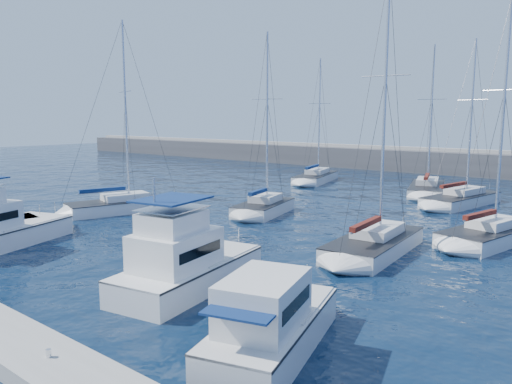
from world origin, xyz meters
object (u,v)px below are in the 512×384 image
Objects in this scene: sailboat_mid_a at (120,206)px; sailboat_back_a at (316,177)px; motor_yacht_stbd_inner at (185,265)px; sailboat_back_c at (461,199)px; sailboat_back_b at (427,189)px; sailboat_mid_e at (489,235)px; sailboat_mid_d at (375,244)px; sailboat_mid_c at (264,207)px; motor_yacht_stbd_outer at (270,326)px.

sailboat_back_a is (2.10, 26.58, -0.02)m from sailboat_mid_a.
sailboat_back_c is at bearing 74.43° from motor_yacht_stbd_inner.
sailboat_back_b is 1.03× the size of sailboat_back_c.
sailboat_back_a is at bearing 154.89° from sailboat_mid_e.
sailboat_back_a is at bearing 123.61° from sailboat_mid_d.
sailboat_mid_e is at bearing -76.60° from sailboat_back_b.
sailboat_back_c is (4.76, -4.59, 0.00)m from sailboat_back_b.
sailboat_mid_a reaches higher than motor_yacht_stbd_inner.
sailboat_mid_e is 1.02× the size of sailboat_back_c.
sailboat_mid_a is 1.03× the size of sailboat_back_b.
sailboat_mid_a is 0.97× the size of sailboat_mid_d.
sailboat_mid_c is 0.98× the size of sailboat_back_a.
sailboat_mid_c is (-8.14, 16.16, -0.59)m from motor_yacht_stbd_inner.
motor_yacht_stbd_inner is 0.55× the size of sailboat_back_b.
sailboat_mid_a is 30.06m from sailboat_back_b.
sailboat_back_b is (-5.76, 23.84, -0.02)m from sailboat_mid_d.
motor_yacht_stbd_inner is 0.57× the size of sailboat_back_c.
sailboat_mid_c is 0.99× the size of sailboat_back_c.
sailboat_back_c is at bearing 62.60° from sailboat_mid_a.
sailboat_mid_e is at bearing 34.56° from sailboat_mid_a.
motor_yacht_stbd_inner reaches higher than motor_yacht_stbd_outer.
sailboat_mid_a is at bearing 142.09° from motor_yacht_stbd_inner.
sailboat_back_a is (-19.62, 24.95, -0.02)m from sailboat_mid_d.
motor_yacht_stbd_outer is at bearing -82.86° from sailboat_mid_d.
sailboat_back_a is (-24.12, 18.47, -0.02)m from sailboat_mid_e.
sailboat_back_c is (20.72, 20.87, -0.02)m from sailboat_mid_a.
sailboat_back_b is at bearing 57.00° from sailboat_mid_c.
sailboat_back_c is (18.62, -5.70, 0.00)m from sailboat_back_a.
sailboat_mid_e is (8.43, 17.51, -0.60)m from motor_yacht_stbd_inner.
sailboat_back_b is at bearing 82.96° from motor_yacht_stbd_inner.
sailboat_mid_a reaches higher than sailboat_mid_c.
motor_yacht_stbd_inner is 0.56× the size of sailboat_mid_e.
sailboat_back_a is 0.98× the size of sailboat_back_b.
sailboat_mid_a is at bearing -150.48° from sailboat_mid_e.
sailboat_mid_c is 0.96× the size of sailboat_back_b.
sailboat_mid_e reaches higher than motor_yacht_stbd_inner.
sailboat_mid_d is 1.08× the size of sailboat_back_a.
motor_yacht_stbd_outer is 27.28m from sailboat_mid_a.
sailboat_back_b reaches higher than sailboat_back_a.
sailboat_mid_e is 1.00× the size of sailboat_back_a.
sailboat_mid_c is 21.20m from sailboat_back_a.
sailboat_mid_c is 13.13m from sailboat_mid_d.
sailboat_mid_a is (-24.53, 11.92, -0.41)m from motor_yacht_stbd_outer.
motor_yacht_stbd_inner is at bearing -81.20° from sailboat_back_a.
sailboat_mid_c is at bearing -83.92° from sailboat_back_a.
sailboat_mid_d is 19.28m from sailboat_back_c.
motor_yacht_stbd_outer is 23.89m from sailboat_mid_c.
sailboat_mid_c is at bearing -125.83° from sailboat_back_b.
sailboat_mid_d is at bearing -93.58° from sailboat_back_b.
sailboat_mid_c is 19.74m from sailboat_back_b.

